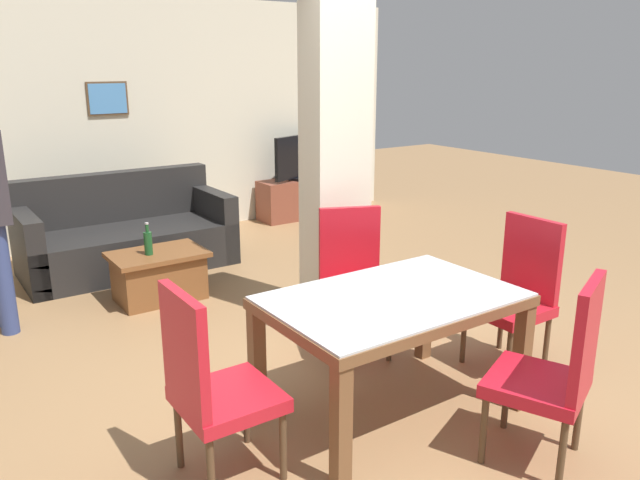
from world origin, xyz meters
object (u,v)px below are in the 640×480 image
dining_chair_head_right (517,289)px  tv_screen (302,157)px  dining_chair_far_right (353,277)px  sofa (126,238)px  dining_table (392,321)px  bottle (148,242)px  coffee_table (159,275)px  dining_chair_head_left (211,382)px  dining_chair_near_right (556,368)px  tv_stand (303,198)px

dining_chair_head_right → tv_screen: 4.46m
dining_chair_head_right → dining_chair_far_right: bearing=42.2°
dining_chair_head_right → sofa: bearing=23.2°
dining_table → dining_chair_head_right: 1.09m
dining_chair_far_right → dining_chair_head_right: bearing=155.3°
bottle → tv_screen: size_ratio=0.28×
coffee_table → tv_screen: bearing=34.5°
dining_table → dining_chair_head_left: (-1.12, 0.00, -0.04)m
sofa → coffee_table: (-0.05, -1.02, -0.09)m
dining_chair_head_right → tv_screen: (1.09, 4.32, 0.26)m
dining_chair_head_right → sofa: (-1.51, 3.52, -0.22)m
dining_table → dining_chair_near_right: size_ratio=1.40×
dining_table → tv_stand: 4.85m
sofa → tv_stand: 2.71m
dining_chair_far_right → bottle: 1.88m
dining_chair_far_right → dining_chair_near_right: bearing=113.1°
dining_chair_far_right → coffee_table: (-0.81, 1.68, -0.31)m
coffee_table → bottle: 0.32m
dining_chair_head_right → dining_chair_far_right: size_ratio=1.00×
sofa → tv_screen: size_ratio=1.98×
dining_table → dining_chair_head_left: dining_chair_head_left is taller
sofa → coffee_table: size_ratio=2.52×
dining_chair_head_left → bottle: size_ratio=3.62×
bottle → dining_chair_far_right: bearing=-61.7°
coffee_table → sofa: bearing=87.2°
dining_chair_far_right → tv_stand: size_ratio=0.84×
tv_screen → bottle: bearing=14.9°
dining_chair_near_right → tv_stand: bearing=47.6°
dining_chair_head_left → dining_table: bearing=90.0°
tv_stand → dining_chair_head_left: bearing=-127.4°
sofa → bottle: size_ratio=7.13×
dining_chair_head_left → dining_chair_far_right: 1.68m
dining_chair_head_right → dining_chair_near_right: size_ratio=1.00×
tv_stand → coffee_table: bearing=-145.5°
bottle → tv_screen: tv_screen is taller
dining_chair_head_right → dining_chair_near_right: same height
dining_chair_near_right → sofa: (-0.76, 4.35, -0.22)m
dining_table → sofa: 3.56m
bottle → tv_screen: bearing=34.1°
dining_chair_near_right → bottle: size_ratio=3.62×
dining_chair_head_right → bottle: dining_chair_head_right is taller
dining_chair_near_right → coffee_table: bearing=80.9°
dining_table → coffee_table: (-0.46, 2.50, -0.35)m
dining_chair_far_right → sofa: size_ratio=0.51×
dining_chair_head_right → tv_stand: bearing=-14.1°
dining_chair_head_left → dining_chair_far_right: size_ratio=1.00×
dining_table → dining_chair_near_right: bearing=-67.1°
dining_chair_far_right → coffee_table: dining_chair_far_right is taller
coffee_table → dining_chair_head_left: bearing=-104.6°
dining_chair_far_right → tv_screen: bearing=-94.5°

